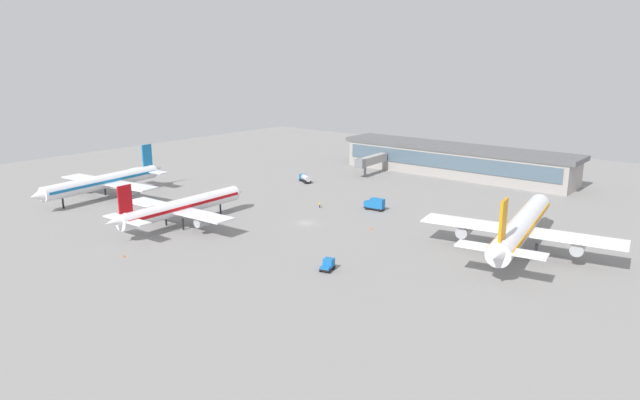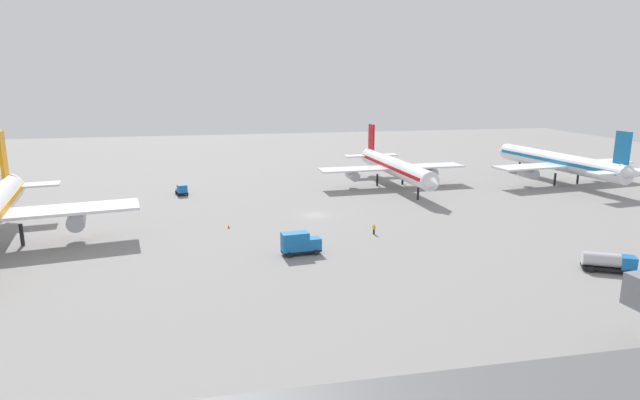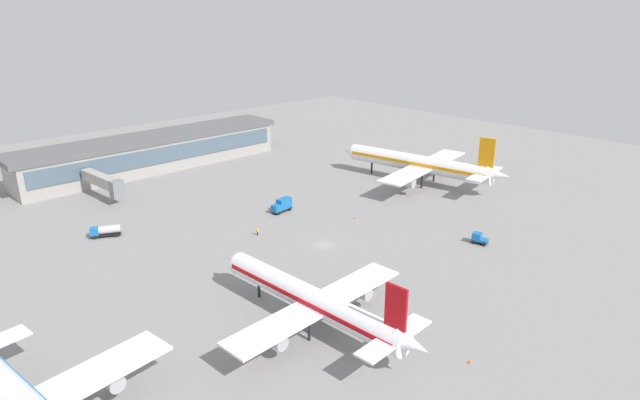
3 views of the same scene
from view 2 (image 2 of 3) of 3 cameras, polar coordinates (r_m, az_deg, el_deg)
name	(u,v)px [view 2 (image 2 of 3)]	position (r m, az deg, el deg)	size (l,w,h in m)	color
ground	(316,215)	(96.94, -0.47, -1.63)	(288.00, 288.00, 0.00)	gray
airplane_at_gate	(560,162)	(137.89, 24.41, 3.75)	(36.67, 45.43, 13.83)	white
airplane_taxiing	(394,167)	(121.79, 8.01, 3.56)	(34.34, 42.82, 13.03)	white
catering_truck	(300,243)	(75.29, -2.20, -4.66)	(5.77, 2.70, 3.30)	black
baggage_tug	(182,190)	(116.78, -14.65, 1.06)	(2.91, 3.58, 2.30)	black
fuel_truck	(608,262)	(78.29, 28.61, -5.85)	(6.46, 4.60, 2.50)	black
ground_crew_worker	(374,229)	(85.53, 5.83, -3.13)	(0.54, 0.54, 1.67)	#1E2338
safety_cone_near_gate	(229,227)	(89.71, -9.80, -2.84)	(0.44, 0.44, 0.60)	#EA590C
safety_cone_mid_apron	(331,171)	(141.06, 1.23, 3.16)	(0.44, 0.44, 0.60)	#EA590C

